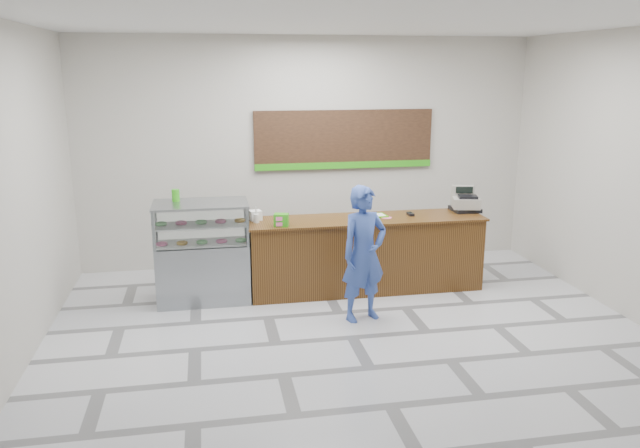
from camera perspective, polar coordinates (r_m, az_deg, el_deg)
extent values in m
plane|color=silver|center=(7.32, 2.98, -10.32)|extent=(7.00, 7.00, 0.00)
plane|color=beige|center=(9.69, -1.02, 6.54)|extent=(7.00, 0.00, 7.00)
plane|color=silver|center=(6.68, 3.37, 18.16)|extent=(7.00, 7.00, 0.00)
cube|color=brown|center=(8.68, 4.18, -2.85)|extent=(3.20, 0.70, 1.00)
cube|color=brown|center=(8.54, 4.25, 0.46)|extent=(3.26, 0.76, 0.03)
cube|color=gray|center=(8.44, -10.61, -4.26)|extent=(1.20, 0.70, 0.80)
cube|color=white|center=(8.27, -10.81, 0.03)|extent=(1.20, 0.70, 0.50)
cube|color=gray|center=(8.21, -10.90, 1.82)|extent=(1.22, 0.72, 0.03)
cube|color=silver|center=(8.32, -10.74, -1.51)|extent=(1.14, 0.64, 0.02)
cube|color=silver|center=(8.26, -10.81, 0.09)|extent=(1.14, 0.64, 0.02)
torus|color=pink|center=(8.24, -14.23, -1.62)|extent=(0.15, 0.15, 0.05)
torus|color=#B58125|center=(8.22, -12.49, -1.54)|extent=(0.15, 0.15, 0.05)
torus|color=#7FE381|center=(8.22, -10.75, -1.47)|extent=(0.15, 0.15, 0.05)
torus|color=pink|center=(8.22, -9.01, -1.39)|extent=(0.15, 0.15, 0.05)
torus|color=#7FE381|center=(8.23, -7.27, -1.31)|extent=(0.15, 0.15, 0.05)
torus|color=#7FE381|center=(8.32, -14.26, 0.25)|extent=(0.15, 0.15, 0.05)
torus|color=pink|center=(8.31, -12.55, 0.33)|extent=(0.15, 0.15, 0.05)
torus|color=#7FE381|center=(8.30, -10.82, 0.40)|extent=(0.15, 0.15, 0.05)
torus|color=pink|center=(8.31, -9.10, 0.48)|extent=(0.15, 0.15, 0.05)
torus|color=#B58125|center=(8.31, -7.38, 0.55)|extent=(0.15, 0.15, 0.05)
cube|color=black|center=(9.73, 2.23, 7.75)|extent=(2.80, 0.05, 0.90)
cube|color=green|center=(9.76, 2.25, 5.39)|extent=(2.80, 0.02, 0.10)
cube|color=black|center=(9.17, 13.11, 1.33)|extent=(0.37, 0.37, 0.06)
cube|color=gray|center=(9.14, 13.15, 1.96)|extent=(0.45, 0.46, 0.15)
cube|color=black|center=(9.06, 13.37, 2.43)|extent=(0.30, 0.24, 0.04)
cube|color=gray|center=(9.21, 12.93, 3.00)|extent=(0.33, 0.16, 0.15)
cube|color=black|center=(9.17, 13.06, 3.05)|extent=(0.24, 0.07, 0.09)
cube|color=black|center=(8.76, 8.27, 0.90)|extent=(0.07, 0.14, 0.04)
cube|color=#3FB403|center=(8.64, 4.96, 0.76)|extent=(0.36, 0.28, 0.02)
cube|color=white|center=(8.64, 5.08, 0.83)|extent=(0.26, 0.19, 0.00)
cube|color=white|center=(8.44, -5.93, 0.80)|extent=(0.18, 0.18, 0.13)
cylinder|color=silver|center=(8.30, -5.85, 0.53)|extent=(0.08, 0.08, 0.12)
cube|color=green|center=(8.07, -3.56, 0.37)|extent=(0.21, 0.17, 0.16)
cylinder|color=pink|center=(8.58, 6.09, 0.58)|extent=(0.15, 0.15, 0.00)
cylinder|color=green|center=(8.37, -13.10, 2.49)|extent=(0.08, 0.08, 0.12)
cylinder|color=green|center=(8.35, -13.06, 2.57)|extent=(0.10, 0.10, 0.16)
imported|color=#354FA3|center=(7.57, 4.03, -2.73)|extent=(0.71, 0.57, 1.67)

